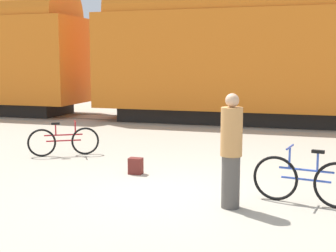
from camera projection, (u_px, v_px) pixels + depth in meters
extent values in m
plane|color=#B2A893|center=(166.00, 192.00, 8.43)|extent=(80.00, 80.00, 0.00)
cube|color=black|center=(243.00, 115.00, 17.74)|extent=(9.35, 2.31, 0.55)
cube|color=orange|center=(244.00, 61.00, 17.46)|extent=(11.13, 3.08, 3.57)
cylinder|color=orange|center=(245.00, 12.00, 17.20)|extent=(10.24, 2.93, 2.93)
cube|color=#4C4238|center=(240.00, 125.00, 17.10)|extent=(47.99, 0.07, 0.01)
cube|color=#4C4238|center=(245.00, 120.00, 18.46)|extent=(47.99, 0.07, 0.01)
torus|color=black|center=(85.00, 141.00, 11.73)|extent=(0.62, 0.40, 0.69)
torus|color=black|center=(42.00, 143.00, 11.47)|extent=(0.62, 0.40, 0.69)
cylinder|color=#A31E23|center=(64.00, 135.00, 11.58)|extent=(0.81, 0.51, 0.04)
cylinder|color=#A31E23|center=(64.00, 141.00, 11.60)|extent=(0.74, 0.47, 0.04)
cylinder|color=#A31E23|center=(56.00, 129.00, 11.51)|extent=(0.04, 0.04, 0.29)
cube|color=black|center=(55.00, 124.00, 11.49)|extent=(0.21, 0.17, 0.05)
cylinder|color=#A31E23|center=(75.00, 128.00, 11.62)|extent=(0.04, 0.04, 0.32)
cylinder|color=#A31E23|center=(75.00, 122.00, 11.60)|extent=(0.27, 0.41, 0.03)
torus|color=black|center=(275.00, 178.00, 7.90)|extent=(0.76, 0.19, 0.77)
cylinder|color=#3351B7|center=(306.00, 170.00, 7.65)|extent=(0.87, 0.20, 0.04)
cylinder|color=#3351B7|center=(306.00, 180.00, 7.67)|extent=(0.80, 0.18, 0.04)
cylinder|color=#3351B7|center=(318.00, 161.00, 7.54)|extent=(0.04, 0.04, 0.32)
cube|color=black|center=(318.00, 152.00, 7.52)|extent=(0.21, 0.11, 0.05)
cylinder|color=#3351B7|center=(290.00, 158.00, 7.75)|extent=(0.04, 0.04, 0.36)
cylinder|color=#3351B7|center=(290.00, 147.00, 7.72)|extent=(0.12, 0.46, 0.03)
cylinder|color=#514C47|center=(231.00, 182.00, 7.50)|extent=(0.29, 0.29, 0.85)
cylinder|color=tan|center=(232.00, 132.00, 7.38)|extent=(0.35, 0.35, 0.78)
sphere|color=tan|center=(232.00, 100.00, 7.31)|extent=(0.22, 0.22, 0.22)
cube|color=maroon|center=(136.00, 166.00, 9.76)|extent=(0.28, 0.20, 0.34)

